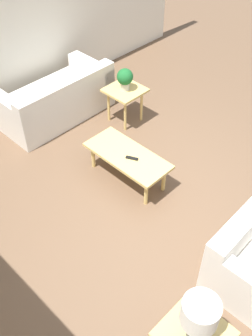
{
  "coord_description": "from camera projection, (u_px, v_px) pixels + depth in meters",
  "views": [
    {
      "loc": [
        -2.08,
        2.69,
        3.71
      ],
      "look_at": [
        0.27,
        0.3,
        0.55
      ],
      "focal_mm": 42.0,
      "sensor_mm": 36.0,
      "label": 1
    }
  ],
  "objects": [
    {
      "name": "ground_plane",
      "position": [
        158.0,
        198.0,
        5.01
      ],
      "size": [
        14.0,
        14.0,
        0.0
      ],
      "primitive_type": "plane",
      "color": "brown"
    },
    {
      "name": "wall_right",
      "position": [
        2.0,
        24.0,
        5.64
      ],
      "size": [
        0.12,
        7.2,
        2.7
      ],
      "color": "silver",
      "rests_on": "ground_plane"
    },
    {
      "name": "sofa",
      "position": [
        57.0,
        100.0,
        6.1
      ],
      "size": [
        0.91,
        1.76,
        0.75
      ],
      "rotation": [
        0.0,
        0.0,
        1.58
      ],
      "color": "silver",
      "rests_on": "ground_plane"
    },
    {
      "name": "coffee_table",
      "position": [
        127.0,
        157.0,
        5.02
      ],
      "size": [
        1.15,
        0.51,
        0.41
      ],
      "color": "tan",
      "rests_on": "ground_plane"
    },
    {
      "name": "side_table_plant",
      "position": [
        125.0,
        94.0,
        5.89
      ],
      "size": [
        0.53,
        0.53,
        0.56
      ],
      "color": "tan",
      "rests_on": "ground_plane"
    },
    {
      "name": "potted_plant",
      "position": [
        125.0,
        78.0,
        5.7
      ],
      "size": [
        0.24,
        0.24,
        0.33
      ],
      "color": "#B2ADA3",
      "rests_on": "side_table_plant"
    },
    {
      "name": "table_lamp",
      "position": [
        199.0,
        316.0,
        2.97
      ],
      "size": [
        0.3,
        0.3,
        0.46
      ],
      "color": "#333333",
      "rests_on": "side_table_lamp"
    },
    {
      "name": "remote_control",
      "position": [
        132.0,
        158.0,
        4.92
      ],
      "size": [
        0.16,
        0.11,
        0.02
      ],
      "color": "black",
      "rests_on": "coffee_table"
    }
  ]
}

